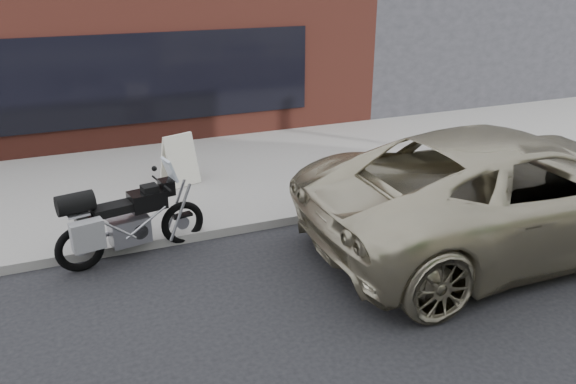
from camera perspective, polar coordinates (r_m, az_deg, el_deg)
name	(u,v)px	position (r m, az deg, el deg)	size (l,w,h in m)	color
near_sidewalk	(211,169)	(11.96, -7.88, 2.30)	(44.00, 6.00, 0.15)	gray
storefront	(78,32)	(18.03, -20.53, 15.01)	(14.00, 10.07, 4.50)	maroon
motorcycle	(122,221)	(8.55, -16.48, -2.89)	(2.25, 1.01, 1.44)	black
minivan	(512,190)	(9.23, 21.77, 0.23)	(3.01, 6.53, 1.82)	tan
sandwich_sign	(179,159)	(10.97, -11.03, 3.33)	(0.75, 0.72, 0.97)	silver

